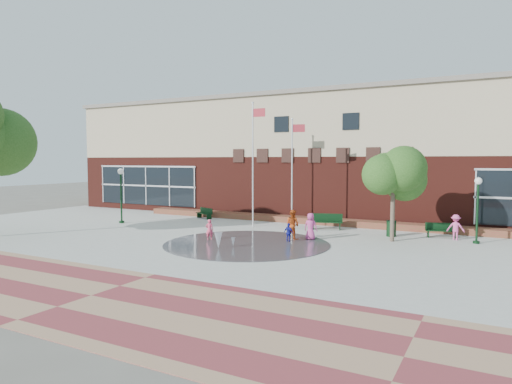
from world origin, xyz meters
The scene contains 22 objects.
ground centered at (0.00, 0.00, 0.00)m, with size 120.00×120.00×0.00m, color #666056.
plaza_concrete centered at (0.00, 4.00, 0.00)m, with size 46.00×18.00×0.01m, color #A8A8A0.
paver_band centered at (0.00, -7.00, 0.00)m, with size 46.00×6.00×0.01m, color brown.
splash_pad centered at (0.00, 3.00, 0.00)m, with size 8.40×8.40×0.01m, color #383A3D.
library_building centered at (0.00, 17.48, 4.64)m, with size 44.40×10.40×9.20m.
flower_bed centered at (0.00, 11.60, 0.00)m, with size 26.00×1.20×0.40m, color maroon.
flagpole_left centered at (-2.60, 8.52, 4.41)m, with size 0.93×0.15×7.93m.
flagpole_right centered at (0.00, 8.78, 3.82)m, with size 0.81×0.32×6.83m.
lamp_left centered at (-11.25, 5.76, 2.30)m, with size 0.39×0.39×3.70m.
lamp_right centered at (10.27, 8.63, 2.11)m, with size 0.36×0.36×3.39m.
bench_left centered at (-7.68, 10.39, 0.25)m, with size 1.61×1.00×0.79m.
bench_mid centered at (1.93, 9.56, 0.31)m, with size 2.01×1.10×0.97m.
bench_right centered at (8.48, 9.70, 0.26)m, with size 1.68×0.87×0.82m.
trash_can centered at (5.98, 8.80, 0.46)m, with size 0.56×0.56×0.91m.
tree_mid centered at (6.34, 7.25, 3.87)m, with size 3.15×3.15×5.31m.
water_jet_a centered at (-0.59, 1.27, 0.00)m, with size 0.40×0.40×0.77m, color white.
water_jet_b centered at (-0.20, 1.99, 0.00)m, with size 0.20×0.20×0.45m, color white.
child_splash centered at (-2.34, 3.11, 0.56)m, with size 0.41×0.27×1.13m, color #F0466A.
adult_red centered at (1.47, 5.42, 0.81)m, with size 0.78×0.61×1.61m, color #AC4114.
adult_pink centered at (2.40, 5.69, 0.73)m, with size 0.71×0.46×1.45m, color #C63F8B.
child_blue centered at (1.63, 4.55, 0.50)m, with size 0.58×0.24×0.99m, color #1B209D.
person_bench centered at (9.24, 9.30, 0.69)m, with size 0.89×0.51×1.37m, color #E2519A.
Camera 1 is at (11.19, -16.94, 4.26)m, focal length 32.00 mm.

